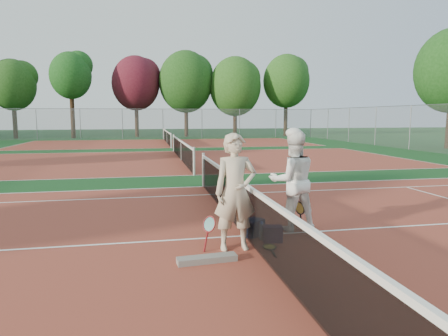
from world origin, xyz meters
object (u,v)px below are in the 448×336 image
object	(u,v)px
net_main	(245,210)
player_a	(235,192)
sports_bag_navy	(253,228)
sports_bag_purple	(273,234)
racket_black_held	(299,216)
water_bottle	(261,232)
racket_red	(209,233)
racket_spare	(269,247)
player_b	(293,181)

from	to	relation	value
net_main	player_a	size ratio (longest dim) A/B	5.50
sports_bag_navy	sports_bag_purple	world-z (taller)	sports_bag_navy
racket_black_held	water_bottle	size ratio (longest dim) A/B	1.97
sports_bag_purple	net_main	bearing A→B (deg)	134.81
player_a	racket_red	distance (m)	0.84
player_a	net_main	bearing A→B (deg)	62.45
racket_red	sports_bag_navy	distance (m)	1.12
racket_black_held	sports_bag_purple	distance (m)	0.95
racket_spare	sports_bag_navy	bearing A→B (deg)	10.11
racket_red	racket_black_held	size ratio (longest dim) A/B	0.96
sports_bag_navy	racket_spare	bearing A→B (deg)	-84.25
racket_red	sports_bag_purple	world-z (taller)	racket_red
net_main	racket_black_held	bearing A→B (deg)	7.49
player_a	sports_bag_purple	size ratio (longest dim) A/B	5.68
racket_spare	player_b	bearing A→B (deg)	-32.95
racket_spare	sports_bag_navy	world-z (taller)	sports_bag_navy
player_b	sports_bag_navy	xyz separation A→B (m)	(-0.89, -0.29, -0.84)
sports_bag_navy	sports_bag_purple	bearing A→B (deg)	-57.70
player_a	racket_spare	size ratio (longest dim) A/B	3.33
racket_spare	sports_bag_purple	xyz separation A→B (m)	(0.18, 0.37, 0.12)
racket_black_held	sports_bag_purple	world-z (taller)	racket_black_held
racket_spare	water_bottle	bearing A→B (deg)	2.84
net_main	sports_bag_navy	distance (m)	0.38
racket_black_held	racket_spare	distance (m)	1.35
racket_spare	sports_bag_purple	size ratio (longest dim) A/B	1.71
water_bottle	player_a	bearing A→B (deg)	-144.24
player_a	racket_spare	world-z (taller)	player_a
player_b	water_bottle	xyz separation A→B (m)	(-0.80, -0.54, -0.84)
player_b	racket_red	size ratio (longest dim) A/B	3.52
sports_bag_navy	player_a	bearing A→B (deg)	-126.49
player_b	water_bottle	world-z (taller)	player_b
racket_spare	sports_bag_purple	world-z (taller)	sports_bag_purple
racket_black_held	player_a	bearing A→B (deg)	-0.60
sports_bag_navy	water_bottle	xyz separation A→B (m)	(0.09, -0.25, -0.01)
net_main	water_bottle	size ratio (longest dim) A/B	36.60
net_main	player_a	distance (m)	0.92
player_a	racket_red	world-z (taller)	player_a
net_main	racket_spare	size ratio (longest dim) A/B	18.28
racket_red	racket_black_held	world-z (taller)	racket_black_held
sports_bag_purple	player_b	bearing A→B (deg)	47.49
racket_spare	racket_red	bearing A→B (deg)	83.96
player_b	sports_bag_purple	xyz separation A→B (m)	(-0.63, -0.69, -0.85)
racket_spare	sports_bag_navy	distance (m)	0.80
net_main	racket_spare	world-z (taller)	net_main
racket_black_held	sports_bag_navy	size ratio (longest dim) A/B	1.47
player_a	sports_bag_navy	size ratio (longest dim) A/B	4.96
sports_bag_navy	sports_bag_purple	xyz separation A→B (m)	(0.26, -0.41, -0.02)
racket_red	racket_spare	distance (m)	1.07
racket_black_held	sports_bag_purple	xyz separation A→B (m)	(-0.74, -0.57, -0.15)
water_bottle	sports_bag_navy	bearing A→B (deg)	110.08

